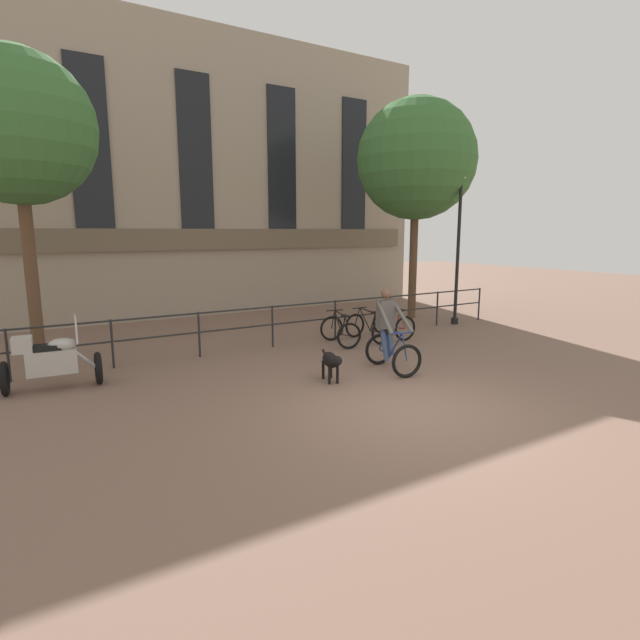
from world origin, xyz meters
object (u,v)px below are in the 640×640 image
object	(u,v)px
parked_bicycle_mid_left	(368,327)
street_lamp	(458,241)
dog	(331,361)
cyclist_with_bike	(389,334)
parked_bicycle_mid_right	(394,324)
parked_bicycle_near_lamp	(340,331)
parked_motorcycle	(51,360)

from	to	relation	value
parked_bicycle_mid_left	street_lamp	size ratio (longest dim) A/B	0.25
street_lamp	dog	bearing A→B (deg)	-154.80
cyclist_with_bike	street_lamp	world-z (taller)	street_lamp
cyclist_with_bike	street_lamp	xyz separation A→B (m)	(5.10, 2.99, 1.83)
parked_bicycle_mid_left	cyclist_with_bike	bearing A→B (deg)	57.68
parked_bicycle_mid_left	parked_bicycle_mid_right	xyz separation A→B (m)	(0.88, 0.00, 0.00)
parked_bicycle_mid_left	street_lamp	xyz separation A→B (m)	(3.80, 0.54, 2.23)
cyclist_with_bike	dog	bearing A→B (deg)	-166.68
parked_bicycle_mid_left	parked_bicycle_near_lamp	bearing A→B (deg)	-4.53
parked_bicycle_near_lamp	parked_bicycle_mid_right	xyz separation A→B (m)	(1.77, -0.00, -0.00)
parked_motorcycle	street_lamp	bearing A→B (deg)	-81.10
parked_bicycle_mid_right	parked_bicycle_near_lamp	bearing A→B (deg)	4.72
parked_bicycle_near_lamp	street_lamp	size ratio (longest dim) A/B	0.26
street_lamp	parked_bicycle_near_lamp	bearing A→B (deg)	-173.48
parked_bicycle_mid_right	street_lamp	distance (m)	3.71
parked_motorcycle	parked_bicycle_mid_right	size ratio (longest dim) A/B	1.45
parked_bicycle_mid_left	street_lamp	world-z (taller)	street_lamp
cyclist_with_bike	parked_bicycle_near_lamp	xyz separation A→B (m)	(0.41, 2.46, -0.41)
parked_motorcycle	street_lamp	xyz separation A→B (m)	(11.23, 0.85, 2.03)
parked_bicycle_mid_left	parked_bicycle_mid_right	bearing A→B (deg)	175.47
cyclist_with_bike	parked_motorcycle	distance (m)	6.50
parked_motorcycle	street_lamp	size ratio (longest dim) A/B	0.36
parked_motorcycle	parked_bicycle_near_lamp	bearing A→B (deg)	-82.66
parked_bicycle_near_lamp	street_lamp	xyz separation A→B (m)	(4.69, 0.54, 2.23)
parked_motorcycle	parked_bicycle_near_lamp	xyz separation A→B (m)	(6.54, 0.32, -0.20)
cyclist_with_bike	parked_bicycle_mid_right	size ratio (longest dim) A/B	1.46
parked_motorcycle	parked_bicycle_mid_left	size ratio (longest dim) A/B	1.45
dog	parked_bicycle_mid_right	distance (m)	4.51
parked_bicycle_near_lamp	parked_bicycle_mid_left	xyz separation A→B (m)	(0.88, -0.00, -0.00)
parked_bicycle_mid_right	cyclist_with_bike	bearing A→B (deg)	53.19
parked_bicycle_mid_left	street_lamp	distance (m)	4.44
cyclist_with_bike	parked_bicycle_mid_left	distance (m)	2.81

